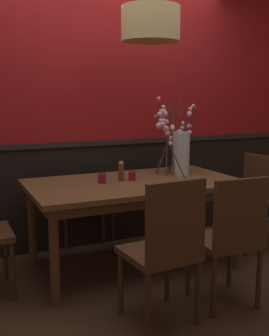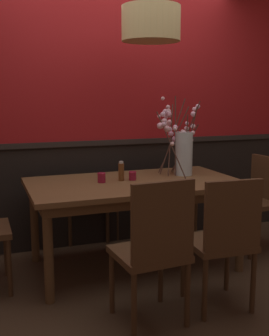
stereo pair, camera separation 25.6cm
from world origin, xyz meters
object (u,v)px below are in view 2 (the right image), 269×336
chair_far_side_left (84,190)px  chair_far_side_right (126,184)px  pendant_lamp (151,24)px  vase_with_blossoms (182,148)px  chair_near_side_left (154,246)px  condiment_bottle (121,171)px  candle_holder_nearer_edge (102,178)px  chair_near_side_right (224,237)px  chair_head_east_end (258,196)px  dining_table (134,190)px  candle_holder_nearer_center (132,176)px

chair_far_side_left → chair_far_side_right: size_ratio=0.96×
chair_far_side_right → pendant_lamp: 1.78m
vase_with_blossoms → chair_near_side_left: bearing=-123.7°
chair_far_side_left → pendant_lamp: size_ratio=1.22×
chair_near_side_left → condiment_bottle: chair_near_side_left is taller
chair_far_side_left → candle_holder_nearer_edge: (-0.06, -0.87, 0.30)m
chair_far_side_right → condiment_bottle: size_ratio=5.58×
chair_near_side_right → chair_far_side_right: chair_near_side_right is taller
candle_holder_nearer_edge → chair_near_side_right: bearing=-58.6°
chair_head_east_end → chair_near_side_left: size_ratio=0.92×
pendant_lamp → candle_holder_nearer_edge: bearing=172.3°
dining_table → chair_far_side_left: 0.95m
chair_far_side_right → candle_holder_nearer_edge: 1.06m
chair_near_side_right → vase_with_blossoms: 1.17m
condiment_bottle → chair_far_side_right: bearing=68.4°
candle_holder_nearer_center → pendant_lamp: (0.14, -0.06, 1.24)m
chair_far_side_left → vase_with_blossoms: 1.17m
chair_near_side_left → pendant_lamp: size_ratio=1.33×
dining_table → candle_holder_nearer_edge: candle_holder_nearer_edge is taller
chair_far_side_right → condiment_bottle: chair_far_side_right is taller
condiment_bottle → pendant_lamp: pendant_lamp is taller
chair_near_side_right → condiment_bottle: chair_near_side_right is taller
chair_head_east_end → chair_far_side_right: bearing=137.4°
candle_holder_nearer_center → chair_far_side_left: bearing=104.2°
chair_far_side_left → vase_with_blossoms: vase_with_blossoms is taller
chair_near_side_left → condiment_bottle: bearing=83.5°
dining_table → chair_near_side_left: 0.98m
dining_table → chair_near_side_right: (0.31, -0.92, -0.15)m
candle_holder_nearer_edge → condiment_bottle: 0.18m
chair_far_side_right → vase_with_blossoms: bearing=-71.5°
chair_near_side_right → vase_with_blossoms: vase_with_blossoms is taller
chair_near_side_right → candle_holder_nearer_center: chair_near_side_right is taller
candle_holder_nearer_center → condiment_bottle: 0.11m
candle_holder_nearer_edge → chair_near_side_left: bearing=-86.3°
chair_far_side_right → chair_head_east_end: bearing=-42.6°
chair_near_side_right → pendant_lamp: size_ratio=1.29×
chair_head_east_end → chair_near_side_left: bearing=-147.5°
chair_near_side_right → chair_near_side_left: (-0.52, -0.03, 0.01)m
chair_far_side_right → chair_near_side_left: chair_near_side_left is taller
candle_holder_nearer_edge → dining_table: bearing=-8.1°
chair_head_east_end → vase_with_blossoms: vase_with_blossoms is taller
chair_head_east_end → chair_far_side_right: 1.37m
candle_holder_nearer_center → pendant_lamp: pendant_lamp is taller
vase_with_blossoms → candle_holder_nearer_center: bearing=-170.0°
chair_far_side_right → candle_holder_nearer_edge: chair_far_side_right is taller
vase_with_blossoms → candle_holder_nearer_center: 0.56m
vase_with_blossoms → pendant_lamp: size_ratio=0.97×
dining_table → chair_far_side_left: (-0.22, 0.91, -0.17)m
chair_far_side_left → chair_head_east_end: chair_head_east_end is taller
chair_near_side_right → candle_holder_nearer_edge: 1.15m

